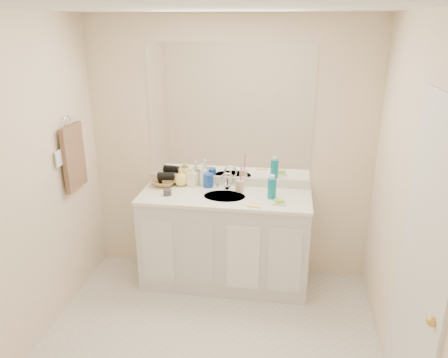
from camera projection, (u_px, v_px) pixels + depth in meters
name	position (u px, v px, depth m)	size (l,w,h in m)	color
floor	(204.00, 358.00, 3.20)	(2.60, 2.60, 0.00)	beige
ceiling	(198.00, 7.00, 2.38)	(2.60, 2.60, 0.02)	white
wall_back	(229.00, 152.00, 4.00)	(2.60, 0.02, 2.40)	#F6E2C1
wall_front	(131.00, 351.00, 1.58)	(2.60, 0.02, 2.40)	#F6E2C1
wall_left	(15.00, 197.00, 2.97)	(0.02, 2.60, 2.40)	#F6E2C1
wall_right	(414.00, 221.00, 2.61)	(0.02, 2.60, 2.40)	#F6E2C1
vanity_cabinet	(225.00, 241.00, 4.01)	(1.50, 0.55, 0.85)	silver
countertop	(225.00, 197.00, 3.86)	(1.52, 0.57, 0.03)	white
backsplash	(229.00, 181.00, 4.08)	(1.52, 0.03, 0.08)	silver
sink_basin	(225.00, 197.00, 3.84)	(0.37, 0.37, 0.02)	beige
faucet	(227.00, 183.00, 3.98)	(0.02, 0.02, 0.11)	silver
mirror	(229.00, 113.00, 3.87)	(1.48, 0.01, 1.20)	white
blue_mug	(208.00, 180.00, 4.03)	(0.09, 0.09, 0.13)	#163F9C
tan_cup	(240.00, 186.00, 3.93)	(0.08, 0.08, 0.10)	beige
toothbrush	(241.00, 176.00, 3.89)	(0.01, 0.01, 0.21)	#EE3E76
mouthwash_bottle	(272.00, 188.00, 3.76)	(0.08, 0.08, 0.18)	#0B7C8B
soap_dish	(279.00, 203.00, 3.67)	(0.11, 0.09, 0.01)	silver
green_soap	(279.00, 201.00, 3.67)	(0.07, 0.05, 0.03)	#9EE537
orange_comb	(254.00, 207.00, 3.60)	(0.12, 0.02, 0.00)	#F6A319
dark_jar	(167.00, 192.00, 3.85)	(0.07, 0.07, 0.05)	#38373E
soap_bottle_white	(204.00, 174.00, 4.05)	(0.08, 0.08, 0.22)	silver
soap_bottle_cream	(193.00, 176.00, 4.04)	(0.09, 0.09, 0.19)	#FFFBCF
soap_bottle_yellow	(181.00, 177.00, 4.06)	(0.13, 0.13, 0.17)	#FAE061
wicker_basket	(164.00, 182.00, 4.08)	(0.24, 0.24, 0.06)	#9C713F
hair_dryer	(166.00, 176.00, 4.05)	(0.08, 0.08, 0.15)	black
towel_ring	(67.00, 122.00, 3.57)	(0.11, 0.11, 0.01)	silver
hand_towel	(74.00, 157.00, 3.67)	(0.04, 0.32, 0.55)	brown
switch_plate	(59.00, 158.00, 3.47)	(0.01, 0.09, 0.13)	white
door	(421.00, 277.00, 2.40)	(0.02, 0.82, 2.00)	white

